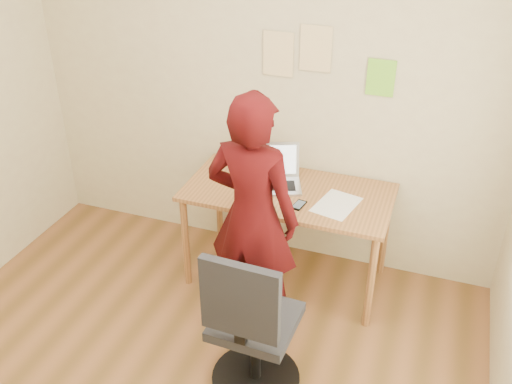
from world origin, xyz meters
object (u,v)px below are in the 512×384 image
at_px(phone, 299,205).
at_px(person, 252,217).
at_px(desk, 288,201).
at_px(laptop, 274,177).
at_px(office_chair, 251,333).

relative_size(phone, person, 0.08).
bearing_deg(desk, person, -99.09).
distance_m(desk, person, 0.52).
bearing_deg(desk, laptop, 154.03).
distance_m(phone, office_chair, 0.94).
relative_size(laptop, phone, 3.33).
xyz_separation_m(office_chair, person, (-0.20, 0.56, 0.38)).
bearing_deg(phone, person, -111.00).
bearing_deg(laptop, person, -106.99).
relative_size(desk, phone, 10.53).
distance_m(phone, person, 0.39).
xyz_separation_m(phone, person, (-0.20, -0.33, 0.06)).
distance_m(laptop, person, 0.55).
bearing_deg(phone, laptop, 147.47).
relative_size(laptop, person, 0.27).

